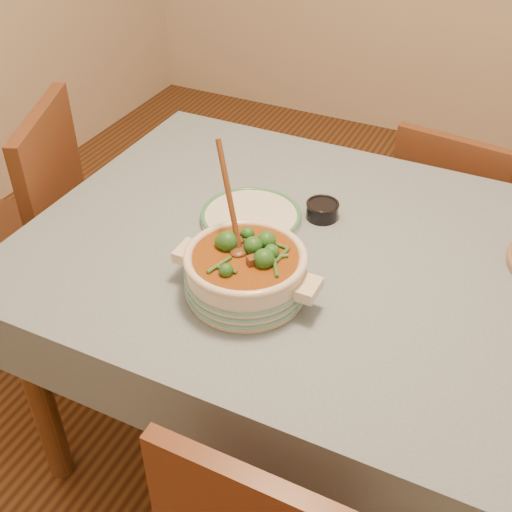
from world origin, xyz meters
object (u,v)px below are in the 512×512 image
(stew_casserole, at_px, (246,269))
(white_plate, at_px, (251,216))
(condiment_bowl, at_px, (322,209))
(chair_left, at_px, (29,226))
(chair_far, at_px, (447,217))
(dining_table, at_px, (355,290))

(stew_casserole, xyz_separation_m, white_plate, (-0.12, 0.27, -0.06))
(condiment_bowl, xyz_separation_m, chair_left, (-0.95, -0.14, -0.26))
(white_plate, bearing_deg, stew_casserole, -66.08)
(chair_far, distance_m, chair_left, 1.42)
(white_plate, xyz_separation_m, condiment_bowl, (0.17, 0.09, 0.01))
(dining_table, bearing_deg, condiment_bowl, 137.09)
(dining_table, relative_size, chair_left, 1.81)
(condiment_bowl, distance_m, chair_far, 0.74)
(white_plate, distance_m, chair_left, 0.82)
(dining_table, relative_size, condiment_bowl, 16.86)
(white_plate, bearing_deg, chair_left, -176.71)
(white_plate, relative_size, chair_far, 0.36)
(dining_table, bearing_deg, stew_casserole, -130.83)
(white_plate, relative_size, condiment_bowl, 2.94)
(stew_casserole, bearing_deg, chair_left, 166.02)
(stew_casserole, xyz_separation_m, condiment_bowl, (0.05, 0.36, -0.04))
(dining_table, xyz_separation_m, condiment_bowl, (-0.15, 0.14, 0.12))
(condiment_bowl, relative_size, chair_left, 0.11)
(white_plate, height_order, chair_left, chair_left)
(condiment_bowl, bearing_deg, stew_casserole, -97.09)
(white_plate, bearing_deg, chair_far, 59.54)
(dining_table, relative_size, chair_far, 2.09)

